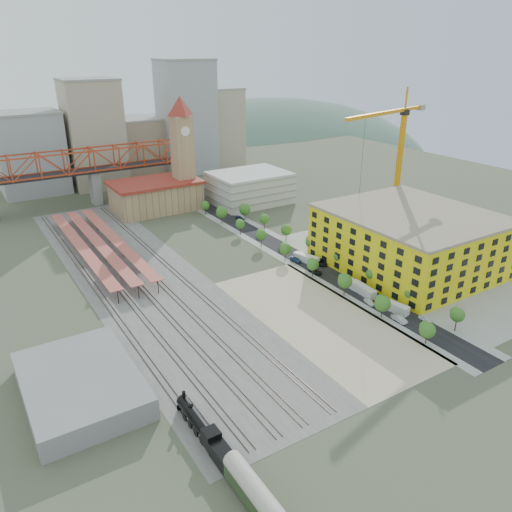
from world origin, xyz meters
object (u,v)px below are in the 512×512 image
site_trailer_c (351,284)px  tower_crane (397,146)px  construction_building (410,240)px  clock_tower (182,142)px  site_trailer_d (306,258)px  site_trailer_a (393,307)px  locomotive (203,429)px  site_trailer_b (363,290)px  coach (260,502)px  car_0 (369,302)px

site_trailer_c → tower_crane: bearing=33.3°
construction_building → tower_crane: tower_crane is taller
clock_tower → site_trailer_d: clock_tower is taller
site_trailer_a → locomotive: bearing=-177.9°
construction_building → site_trailer_b: construction_building is taller
coach → clock_tower: bearing=69.4°
construction_building → coach: bearing=-149.3°
clock_tower → site_trailer_a: clock_tower is taller
construction_building → site_trailer_b: 28.10m
construction_building → tower_crane: (19.67, 27.81, 23.81)m
tower_crane → coach: bearing=-143.6°
site_trailer_d → tower_crane: bearing=-6.8°
site_trailer_c → car_0: bearing=-105.3°
clock_tower → tower_crane: tower_crane is taller
locomotive → site_trailer_b: 71.68m
clock_tower → site_trailer_d: size_ratio=5.55×
site_trailer_b → site_trailer_c: (0.00, 4.90, -0.07)m
clock_tower → site_trailer_b: size_ratio=5.47×
construction_building → site_trailer_d: 34.06m
site_trailer_a → site_trailer_b: site_trailer_b is taller
car_0 → site_trailer_b: bearing=72.1°
site_trailer_d → coach: bearing=-147.3°
construction_building → site_trailer_c: bearing=-175.6°
site_trailer_b → tower_crane: bearing=40.9°
coach → site_trailer_d: 99.93m
clock_tower → site_trailer_b: (8.00, -106.91, -27.40)m
clock_tower → construction_building: bearing=-71.2°
clock_tower → construction_building: size_ratio=1.03×
clock_tower → construction_building: (34.00, -99.99, -19.29)m
site_trailer_c → site_trailer_d: 22.46m
coach → car_0: size_ratio=4.50×
construction_building → site_trailer_c: (-26.00, -2.01, -8.18)m
clock_tower → car_0: size_ratio=12.83×
clock_tower → site_trailer_a: 122.30m
site_trailer_b → car_0: 6.73m
locomotive → site_trailer_b: bearing=23.0°
locomotive → coach: bearing=-90.0°
tower_crane → site_trailer_a: bearing=-134.3°
site_trailer_c → car_0: 11.31m
clock_tower → site_trailer_b: bearing=-85.7°
clock_tower → site_trailer_a: bearing=-86.2°
site_trailer_a → site_trailer_b: 12.00m
coach → site_trailer_b: coach is taller
construction_building → locomotive: construction_building is taller
car_0 → coach: bearing=-137.8°
site_trailer_c → site_trailer_d: site_trailer_d is taller
clock_tower → site_trailer_c: (8.00, -102.00, -27.46)m
construction_building → locomotive: (-92.00, -34.86, -7.37)m
construction_building → coach: (-92.00, -54.57, -6.37)m
site_trailer_b → car_0: site_trailer_b is taller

